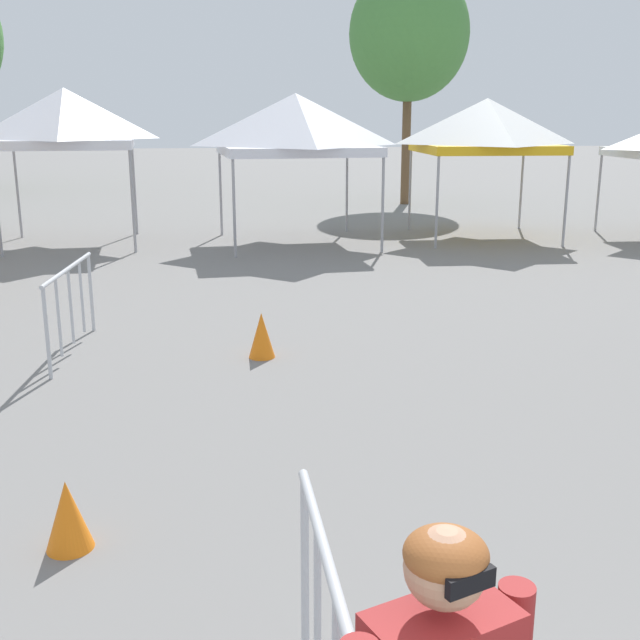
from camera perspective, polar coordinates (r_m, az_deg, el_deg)
name	(u,v)px	position (r m, az deg, el deg)	size (l,w,h in m)	color
canopy_tent_behind_center	(65,118)	(18.28, -18.18, 13.89)	(3.02, 3.02, 3.41)	#9E9EA3
canopy_tent_right_of_center	(296,124)	(17.66, -1.80, 14.18)	(3.52, 3.52, 3.30)	#9E9EA3
canopy_tent_behind_right	(486,126)	(18.89, 12.12, 13.77)	(3.18, 3.18, 3.21)	#9E9EA3
tree_behind_tents_right	(409,34)	(25.94, 6.56, 20.13)	(3.75, 3.75, 7.36)	brown
crowd_barrier_by_lift	(70,293)	(9.91, -17.90, 1.90)	(0.25, 2.10, 1.08)	#B7BABF
traffic_cone_lot_center	(68,515)	(5.64, -18.02, -13.45)	(0.32, 0.32, 0.49)	orange
traffic_cone_near_barrier	(262,335)	(9.38, -4.31, -1.12)	(0.32, 0.32, 0.56)	orange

